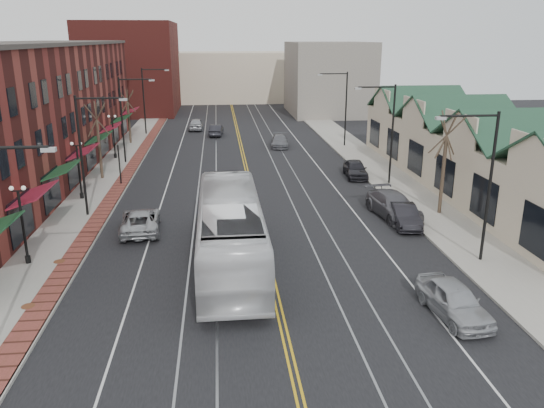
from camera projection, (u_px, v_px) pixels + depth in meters
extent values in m
plane|color=black|center=(284.00, 331.00, 22.03)|extent=(160.00, 160.00, 0.00)
cube|color=gray|center=(93.00, 199.00, 39.82)|extent=(4.00, 120.00, 0.15)
cube|color=gray|center=(403.00, 190.00, 42.14)|extent=(4.00, 120.00, 0.15)
cube|color=maroon|center=(19.00, 115.00, 44.16)|extent=(10.00, 50.00, 11.00)
cube|color=beige|center=(478.00, 161.00, 42.05)|extent=(8.00, 36.00, 4.60)
cube|color=maroon|center=(132.00, 68.00, 84.80)|extent=(14.00, 18.00, 14.00)
cube|color=beige|center=(230.00, 77.00, 101.33)|extent=(22.00, 14.00, 9.00)
cube|color=slate|center=(328.00, 78.00, 83.50)|extent=(12.00, 16.00, 11.00)
cylinder|color=black|center=(4.00, 148.00, 18.67)|extent=(3.00, 0.12, 0.12)
cube|color=#999999|center=(49.00, 150.00, 18.85)|extent=(0.50, 0.25, 0.15)
cylinder|color=black|center=(81.00, 157.00, 34.85)|extent=(0.16, 0.16, 8.00)
cylinder|color=black|center=(99.00, 98.00, 33.85)|extent=(3.00, 0.12, 0.12)
cube|color=#999999|center=(123.00, 100.00, 34.03)|extent=(0.50, 0.25, 0.15)
cylinder|color=black|center=(122.00, 121.00, 50.03)|extent=(0.16, 0.16, 8.00)
cylinder|color=black|center=(135.00, 79.00, 49.04)|extent=(3.00, 0.12, 0.12)
cube|color=#999999|center=(152.00, 80.00, 49.21)|extent=(0.50, 0.25, 0.15)
cylinder|color=black|center=(144.00, 101.00, 65.22)|extent=(0.16, 0.16, 8.00)
cylinder|color=black|center=(154.00, 69.00, 64.22)|extent=(3.00, 0.12, 0.12)
cube|color=#999999|center=(167.00, 70.00, 64.39)|extent=(0.50, 0.25, 0.15)
cylinder|color=black|center=(489.00, 188.00, 27.58)|extent=(0.16, 0.16, 8.00)
cylinder|color=black|center=(470.00, 116.00, 26.30)|extent=(3.00, 0.12, 0.12)
cube|color=#999999|center=(441.00, 118.00, 26.18)|extent=(0.50, 0.25, 0.15)
cylinder|color=black|center=(392.00, 135.00, 42.76)|extent=(0.16, 0.16, 8.00)
cylinder|color=black|center=(377.00, 87.00, 41.48)|extent=(3.00, 0.12, 0.12)
cube|color=#999999|center=(358.00, 89.00, 41.36)|extent=(0.50, 0.25, 0.15)
cylinder|color=black|center=(346.00, 109.00, 57.95)|extent=(0.16, 0.16, 8.00)
cylinder|color=black|center=(334.00, 74.00, 56.66)|extent=(3.00, 0.12, 0.12)
cube|color=#999999|center=(320.00, 75.00, 56.54)|extent=(0.50, 0.25, 0.15)
cylinder|color=black|center=(28.00, 259.00, 28.28)|extent=(0.28, 0.28, 0.40)
cylinder|color=black|center=(23.00, 228.00, 27.74)|extent=(0.14, 0.14, 4.00)
cube|color=black|center=(18.00, 191.00, 27.14)|extent=(0.60, 0.06, 0.06)
sphere|color=white|center=(11.00, 188.00, 27.06)|extent=(0.24, 0.24, 0.24)
sphere|color=white|center=(23.00, 188.00, 27.12)|extent=(0.24, 0.24, 0.24)
cylinder|color=black|center=(82.00, 196.00, 39.66)|extent=(0.28, 0.28, 0.40)
cylinder|color=black|center=(79.00, 172.00, 39.12)|extent=(0.14, 0.14, 4.00)
cube|color=black|center=(76.00, 146.00, 38.52)|extent=(0.60, 0.06, 0.06)
sphere|color=white|center=(72.00, 144.00, 38.45)|extent=(0.24, 0.24, 0.24)
sphere|color=white|center=(80.00, 143.00, 38.51)|extent=(0.24, 0.24, 0.24)
cylinder|color=black|center=(115.00, 156.00, 52.95)|extent=(0.28, 0.28, 0.40)
cylinder|color=black|center=(114.00, 138.00, 52.41)|extent=(0.14, 0.14, 4.00)
cube|color=black|center=(112.00, 118.00, 51.81)|extent=(0.60, 0.06, 0.06)
sphere|color=white|center=(109.00, 116.00, 51.73)|extent=(0.24, 0.24, 0.24)
sphere|color=white|center=(115.00, 116.00, 51.79)|extent=(0.24, 0.24, 0.24)
cylinder|color=#382B21|center=(100.00, 150.00, 44.71)|extent=(0.24, 0.24, 4.90)
cylinder|color=#382B21|center=(97.00, 120.00, 43.94)|extent=(0.58, 1.37, 2.90)
cylinder|color=#382B21|center=(97.00, 120.00, 43.94)|extent=(1.60, 0.66, 2.78)
cylinder|color=#382B21|center=(97.00, 120.00, 43.94)|extent=(0.53, 1.23, 2.96)
cylinder|color=#382B21|center=(97.00, 120.00, 43.94)|extent=(1.69, 1.03, 2.64)
cylinder|color=#382B21|center=(97.00, 120.00, 43.94)|extent=(1.78, 1.29, 2.48)
cylinder|color=#382B21|center=(129.00, 123.00, 59.95)|extent=(0.24, 0.24, 4.55)
cylinder|color=#382B21|center=(127.00, 102.00, 59.23)|extent=(0.55, 1.28, 2.69)
cylinder|color=#382B21|center=(127.00, 102.00, 59.23)|extent=(1.49, 0.62, 2.58)
cylinder|color=#382B21|center=(127.00, 102.00, 59.23)|extent=(0.50, 1.15, 2.75)
cylinder|color=#382B21|center=(127.00, 102.00, 59.23)|extent=(1.57, 0.97, 2.45)
cylinder|color=#382B21|center=(127.00, 102.00, 59.23)|extent=(1.66, 1.20, 2.30)
cylinder|color=#382B21|center=(443.00, 176.00, 35.68)|extent=(0.24, 0.24, 5.25)
cylinder|color=#382B21|center=(447.00, 135.00, 34.86)|extent=(0.61, 1.46, 3.10)
cylinder|color=#382B21|center=(447.00, 135.00, 34.86)|extent=(1.70, 0.70, 2.97)
cylinder|color=#382B21|center=(447.00, 135.00, 34.86)|extent=(0.56, 1.31, 3.17)
cylinder|color=#382B21|center=(447.00, 135.00, 34.86)|extent=(1.80, 1.10, 2.82)
cylinder|color=#382B21|center=(447.00, 135.00, 34.86)|extent=(1.90, 1.37, 2.65)
cylinder|color=#592D19|center=(28.00, 306.00, 23.75)|extent=(0.60, 0.60, 0.02)
cylinder|color=#592D19|center=(59.00, 261.00, 28.49)|extent=(0.60, 0.60, 0.02)
cylinder|color=black|center=(119.00, 164.00, 43.25)|extent=(0.12, 0.12, 3.20)
imported|color=black|center=(118.00, 143.00, 42.73)|extent=(0.18, 0.15, 0.90)
imported|color=white|center=(230.00, 231.00, 27.94)|extent=(3.30, 13.84, 3.85)
imported|color=#A5A9AD|center=(140.00, 221.00, 33.16)|extent=(2.75, 5.27, 1.42)
imported|color=#A5A7AC|center=(454.00, 300.00, 23.01)|extent=(2.27, 4.65, 1.53)
imported|color=black|center=(404.00, 216.00, 34.13)|extent=(1.88, 4.33, 1.38)
imported|color=#59585F|center=(393.00, 205.00, 35.85)|extent=(3.01, 5.85, 1.62)
imported|color=black|center=(355.00, 169.00, 46.07)|extent=(2.10, 4.48, 1.48)
imported|color=#222227|center=(216.00, 130.00, 65.61)|extent=(1.88, 4.30, 1.38)
imported|color=slate|center=(280.00, 141.00, 58.95)|extent=(2.37, 4.73, 1.32)
imported|color=#A0A1A7|center=(196.00, 124.00, 69.68)|extent=(1.89, 4.58, 1.55)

